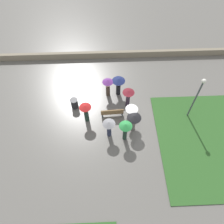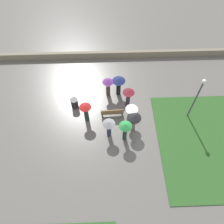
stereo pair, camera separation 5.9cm
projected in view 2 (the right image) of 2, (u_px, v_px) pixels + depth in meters
name	position (u px, v px, depth m)	size (l,w,h in m)	color
ground_plane	(131.00, 124.00, 17.38)	(90.00, 90.00, 0.00)	#66635E
lawn_patch_near	(209.00, 142.00, 16.38)	(7.53, 8.85, 0.06)	#2D5B26
parapet_wall	(124.00, 54.00, 21.79)	(45.00, 0.35, 0.68)	gray
park_bench	(112.00, 113.00, 17.44)	(1.82, 0.51, 0.90)	brown
lamp_post	(198.00, 94.00, 15.63)	(0.32, 0.32, 4.19)	#474C51
trash_bin	(75.00, 103.00, 18.01)	(0.63, 0.63, 0.92)	#232326
crowd_person_navy	(119.00, 83.00, 18.17)	(1.09, 1.09, 1.84)	black
crowd_person_red	(86.00, 111.00, 16.63)	(0.91, 0.91, 1.87)	#1E3328
crowd_person_purple	(108.00, 85.00, 18.13)	(0.90, 0.90, 1.84)	#47382D
crowd_person_black	(134.00, 120.00, 15.98)	(1.05, 1.05, 1.84)	slate
crowd_person_grey	(109.00, 126.00, 15.79)	(0.93, 0.93, 1.77)	#282D47
crowd_person_maroon	(128.00, 96.00, 17.34)	(0.94, 0.94, 1.94)	#2D2333
crowd_person_green	(125.00, 129.00, 15.47)	(0.94, 0.94, 1.97)	#1E3328
crowd_person_white	(132.00, 111.00, 16.44)	(0.95, 0.95, 1.85)	#2D2333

